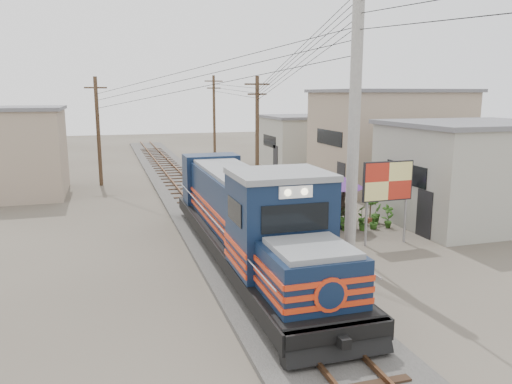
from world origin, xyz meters
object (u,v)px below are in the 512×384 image
object	(u,v)px
market_umbrella	(340,181)
locomotive	(247,219)
billboard	(388,183)
vendor	(343,203)

from	to	relation	value
market_umbrella	locomotive	bearing A→B (deg)	-147.92
locomotive	billboard	size ratio (longest dim) A/B	4.39
locomotive	billboard	distance (m)	6.00
billboard	market_umbrella	world-z (taller)	billboard
billboard	market_umbrella	distance (m)	2.79
market_umbrella	vendor	size ratio (longest dim) A/B	1.59
locomotive	vendor	xyz separation A→B (m)	(5.91, 4.37, -0.76)
billboard	vendor	xyz separation A→B (m)	(-0.01, 3.79, -1.61)
vendor	market_umbrella	bearing A→B (deg)	19.95
market_umbrella	vendor	bearing A→B (deg)	57.21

